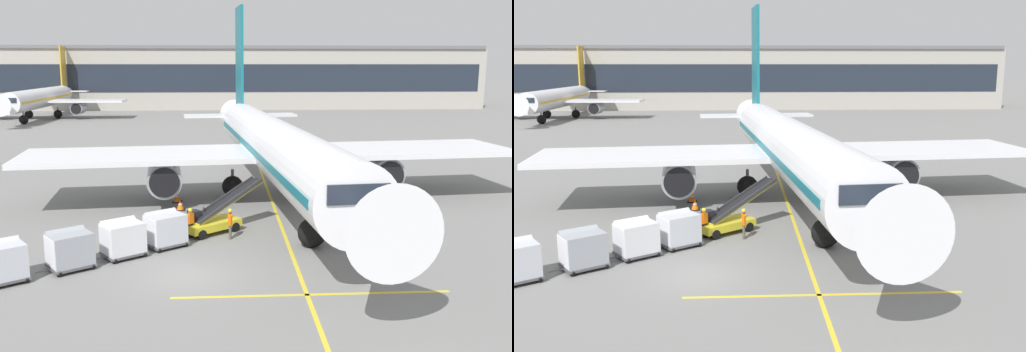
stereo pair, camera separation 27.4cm
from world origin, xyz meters
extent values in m
plane|color=slate|center=(0.00, 0.00, 0.00)|extent=(600.00, 600.00, 0.00)
cylinder|color=white|center=(5.46, 14.49, 3.95)|extent=(7.17, 35.67, 3.77)
cube|color=#146B7A|center=(5.46, 14.49, 3.95)|extent=(7.07, 34.26, 0.45)
cone|color=white|center=(7.35, -5.04, 3.95)|extent=(3.93, 4.10, 3.58)
cone|color=white|center=(3.47, 35.15, 4.23)|extent=(3.77, 6.32, 3.21)
cube|color=white|center=(-3.76, 14.49, 3.38)|extent=(17.45, 8.68, 0.36)
cylinder|color=#93969E|center=(-2.30, 13.92, 2.03)|extent=(2.77, 4.81, 2.34)
cylinder|color=black|center=(-2.08, 11.58, 2.03)|extent=(1.99, 0.31, 1.99)
cube|color=white|center=(14.51, 16.26, 3.38)|extent=(17.45, 8.68, 0.36)
cylinder|color=#93969E|center=(13.19, 15.42, 2.03)|extent=(2.77, 4.81, 2.34)
cylinder|color=black|center=(13.42, 13.07, 2.03)|extent=(1.99, 0.31, 1.99)
cube|color=#146B7A|center=(3.61, 33.65, 10.03)|extent=(0.69, 4.26, 10.64)
cube|color=white|center=(3.64, 33.35, 4.52)|extent=(11.68, 3.93, 0.20)
cube|color=#1E2633|center=(7.09, -2.41, 4.52)|extent=(2.79, 1.94, 0.83)
cylinder|color=#47474C|center=(6.48, 3.90, 1.42)|extent=(0.22, 0.22, 1.28)
sphere|color=black|center=(6.48, 3.90, 0.78)|extent=(1.57, 1.57, 1.57)
cylinder|color=#47474C|center=(2.47, 15.99, 1.42)|extent=(0.22, 0.22, 1.28)
sphere|color=black|center=(2.47, 15.99, 0.78)|extent=(1.57, 1.57, 1.57)
cylinder|color=#47474C|center=(8.11, 16.53, 1.42)|extent=(0.22, 0.22, 1.28)
sphere|color=black|center=(8.11, 16.53, 0.78)|extent=(1.57, 1.57, 1.57)
cube|color=gold|center=(1.03, 6.84, 0.50)|extent=(3.67, 3.34, 0.44)
cube|color=black|center=(0.07, 6.55, 1.07)|extent=(0.82, 0.81, 0.70)
cylinder|color=#333338|center=(0.61, 6.97, 1.12)|extent=(0.08, 0.08, 0.80)
cube|color=gold|center=(2.00, 7.58, 1.69)|extent=(4.42, 3.69, 2.08)
cube|color=black|center=(2.00, 7.58, 1.78)|extent=(4.23, 3.49, 1.93)
cube|color=#333338|center=(2.27, 7.23, 1.81)|extent=(3.86, 2.98, 2.12)
cube|color=#333338|center=(1.74, 7.93, 1.81)|extent=(3.86, 2.98, 2.12)
cylinder|color=black|center=(2.43, 6.98, 0.28)|extent=(0.57, 0.50, 0.56)
cylinder|color=black|center=(1.53, 8.14, 0.28)|extent=(0.57, 0.50, 0.56)
cylinder|color=black|center=(0.54, 5.53, 0.28)|extent=(0.57, 0.50, 0.56)
cylinder|color=black|center=(-0.36, 6.69, 0.28)|extent=(0.57, 0.50, 0.56)
cube|color=#515156|center=(-1.34, 4.40, 0.21)|extent=(2.56, 2.46, 0.12)
cylinder|color=#4C4C51|center=(-2.45, 3.63, 0.20)|extent=(0.61, 0.46, 0.07)
cube|color=silver|center=(-1.34, 4.40, 1.02)|extent=(2.42, 2.32, 1.50)
cube|color=silver|center=(-1.58, 4.74, 1.54)|extent=(1.99, 1.73, 0.74)
cube|color=silver|center=(-2.14, 3.85, 1.02)|extent=(0.85, 1.20, 1.38)
sphere|color=black|center=(-2.39, 4.50, 0.15)|extent=(0.30, 0.30, 0.30)
sphere|color=black|center=(-1.61, 3.39, 0.15)|extent=(0.30, 0.30, 0.30)
sphere|color=black|center=(-1.08, 5.42, 0.15)|extent=(0.30, 0.30, 0.30)
sphere|color=black|center=(-0.30, 4.30, 0.15)|extent=(0.30, 0.30, 0.30)
cube|color=#515156|center=(-3.34, 2.87, 0.21)|extent=(2.56, 2.46, 0.12)
cylinder|color=#4C4C51|center=(-4.45, 2.10, 0.20)|extent=(0.61, 0.46, 0.07)
cube|color=silver|center=(-3.34, 2.87, 1.02)|extent=(2.42, 2.32, 1.50)
cube|color=silver|center=(-3.58, 3.21, 1.54)|extent=(1.99, 1.73, 0.74)
cube|color=silver|center=(-4.13, 2.32, 1.02)|extent=(0.85, 1.20, 1.38)
sphere|color=black|center=(-4.38, 2.97, 0.15)|extent=(0.30, 0.30, 0.30)
sphere|color=black|center=(-3.61, 1.86, 0.15)|extent=(0.30, 0.30, 0.30)
sphere|color=black|center=(-3.07, 3.89, 0.15)|extent=(0.30, 0.30, 0.30)
sphere|color=black|center=(-2.29, 2.77, 0.15)|extent=(0.30, 0.30, 0.30)
cube|color=#515156|center=(-5.56, 1.23, 0.21)|extent=(2.56, 2.46, 0.12)
cylinder|color=#4C4C51|center=(-6.67, 0.46, 0.20)|extent=(0.61, 0.46, 0.07)
cube|color=#9EA3AD|center=(-5.56, 1.23, 1.02)|extent=(2.42, 2.32, 1.50)
cube|color=#9EA3AD|center=(-5.80, 1.57, 1.54)|extent=(1.99, 1.73, 0.74)
cube|color=silver|center=(-6.35, 0.68, 1.02)|extent=(0.85, 1.20, 1.38)
sphere|color=black|center=(-6.61, 1.33, 0.15)|extent=(0.30, 0.30, 0.30)
sphere|color=black|center=(-5.83, 0.22, 0.15)|extent=(0.30, 0.30, 0.30)
sphere|color=black|center=(-5.29, 2.25, 0.15)|extent=(0.30, 0.30, 0.30)
sphere|color=black|center=(-4.52, 1.13, 0.15)|extent=(0.30, 0.30, 0.30)
cube|color=#515156|center=(-8.14, -0.35, 0.21)|extent=(2.56, 2.46, 0.12)
cube|color=silver|center=(-8.14, -0.35, 1.02)|extent=(2.42, 2.32, 1.50)
sphere|color=black|center=(-7.88, 0.66, 0.15)|extent=(0.30, 0.30, 0.30)
sphere|color=black|center=(-7.10, -0.45, 0.15)|extent=(0.30, 0.30, 0.30)
cylinder|color=#514C42|center=(-2.06, 4.23, 0.43)|extent=(0.15, 0.15, 0.86)
cylinder|color=#514C42|center=(-1.89, 4.30, 0.43)|extent=(0.15, 0.15, 0.86)
cube|color=yellow|center=(-1.98, 4.26, 1.15)|extent=(0.44, 0.37, 0.58)
cube|color=white|center=(-2.02, 4.38, 1.15)|extent=(0.32, 0.14, 0.08)
sphere|color=#9E7051|center=(-1.98, 4.26, 1.56)|extent=(0.21, 0.21, 0.21)
sphere|color=yellow|center=(-1.98, 4.26, 1.63)|extent=(0.23, 0.23, 0.23)
cylinder|color=yellow|center=(-2.20, 4.17, 1.10)|extent=(0.09, 0.09, 0.56)
cylinder|color=yellow|center=(-1.75, 4.36, 1.10)|extent=(0.09, 0.09, 0.56)
cylinder|color=#514C42|center=(2.13, 5.50, 0.43)|extent=(0.15, 0.15, 0.86)
cylinder|color=#514C42|center=(2.12, 5.68, 0.43)|extent=(0.15, 0.15, 0.86)
cube|color=orange|center=(2.13, 5.59, 1.15)|extent=(0.26, 0.39, 0.58)
cube|color=white|center=(2.00, 5.59, 1.15)|extent=(0.03, 0.34, 0.08)
sphere|color=brown|center=(2.13, 5.59, 1.56)|extent=(0.21, 0.21, 0.21)
sphere|color=yellow|center=(2.13, 5.59, 1.63)|extent=(0.23, 0.23, 0.23)
cylinder|color=orange|center=(2.14, 5.35, 1.10)|extent=(0.09, 0.09, 0.56)
cylinder|color=orange|center=(2.11, 5.83, 1.10)|extent=(0.09, 0.09, 0.56)
cylinder|color=black|center=(-0.16, 5.81, 0.43)|extent=(0.15, 0.15, 0.86)
cylinder|color=black|center=(-0.04, 5.95, 0.43)|extent=(0.15, 0.15, 0.86)
cube|color=orange|center=(-0.10, 5.88, 1.15)|extent=(0.43, 0.45, 0.58)
cube|color=white|center=(-0.20, 5.96, 1.15)|extent=(0.23, 0.27, 0.08)
sphere|color=#9E7051|center=(-0.10, 5.88, 1.56)|extent=(0.21, 0.21, 0.21)
sphere|color=yellow|center=(-0.10, 5.88, 1.63)|extent=(0.23, 0.23, 0.23)
cylinder|color=orange|center=(-0.25, 5.69, 1.10)|extent=(0.09, 0.09, 0.56)
cylinder|color=orange|center=(0.05, 6.06, 1.10)|extent=(0.09, 0.09, 0.56)
cube|color=black|center=(-1.12, 12.24, 0.03)|extent=(0.64, 0.64, 0.05)
cone|color=orange|center=(-1.12, 12.24, 0.38)|extent=(0.51, 0.51, 0.67)
cylinder|color=white|center=(-1.12, 12.24, 0.42)|extent=(0.28, 0.28, 0.08)
cube|color=black|center=(-1.50, 14.49, 0.03)|extent=(0.67, 0.67, 0.05)
cone|color=orange|center=(-1.50, 14.49, 0.40)|extent=(0.54, 0.54, 0.71)
cylinder|color=white|center=(-1.50, 14.49, 0.44)|extent=(0.30, 0.30, 0.08)
cube|color=yellow|center=(5.26, 14.49, 0.00)|extent=(0.20, 110.00, 0.01)
cube|color=yellow|center=(5.46, -2.54, 0.00)|extent=(12.00, 0.20, 0.01)
cube|color=#A8A399|center=(6.11, 106.57, 6.50)|extent=(107.79, 16.31, 13.01)
cube|color=#1E2633|center=(6.11, 98.36, 6.83)|extent=(104.56, 0.10, 5.85)
cube|color=slate|center=(6.11, 104.93, 13.36)|extent=(106.72, 13.87, 0.70)
cylinder|color=white|center=(-30.79, 79.57, 3.74)|extent=(3.61, 30.04, 3.49)
cube|color=gold|center=(-30.79, 79.57, 3.74)|extent=(3.64, 28.84, 0.42)
cone|color=white|center=(-30.85, 62.82, 3.74)|extent=(3.33, 3.50, 3.32)
cone|color=white|center=(-30.71, 97.38, 4.00)|extent=(2.99, 5.60, 2.97)
cube|color=white|center=(-38.61, 80.36, 3.22)|extent=(14.28, 6.06, 0.36)
cylinder|color=#93969E|center=(-37.52, 79.75, 1.96)|extent=(2.18, 3.91, 2.16)
cylinder|color=black|center=(-37.53, 77.75, 1.96)|extent=(1.84, 0.13, 1.84)
cube|color=white|center=(-22.95, 80.29, 3.22)|extent=(14.28, 6.06, 0.36)
cylinder|color=#93969E|center=(-24.05, 79.70, 1.96)|extent=(2.18, 3.91, 2.16)
cylinder|color=black|center=(-24.06, 77.70, 1.96)|extent=(1.84, 0.13, 1.84)
cube|color=gold|center=(-30.72, 95.98, 8.94)|extent=(0.29, 3.60, 9.01)
cube|color=white|center=(-30.72, 95.70, 4.27)|extent=(9.71, 2.44, 0.20)
cube|color=#1E2633|center=(-30.84, 65.26, 4.27)|extent=(2.45, 1.58, 0.77)
cylinder|color=#47474C|center=(-30.82, 70.57, 1.38)|extent=(0.22, 0.22, 1.24)
sphere|color=black|center=(-30.82, 70.57, 0.76)|extent=(1.52, 1.52, 1.52)
cylinder|color=#47474C|center=(-33.40, 81.09, 1.38)|extent=(0.22, 0.22, 1.24)
sphere|color=black|center=(-33.40, 81.09, 0.76)|extent=(1.52, 1.52, 1.52)
cylinder|color=#47474C|center=(-28.16, 81.07, 1.38)|extent=(0.22, 0.22, 1.24)
sphere|color=black|center=(-28.16, 81.07, 0.76)|extent=(1.52, 1.52, 1.52)
camera|label=1|loc=(1.70, -25.06, 9.60)|focal=39.82mm
camera|label=2|loc=(1.97, -25.08, 9.60)|focal=39.82mm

